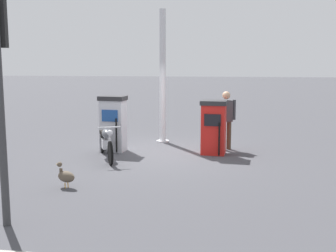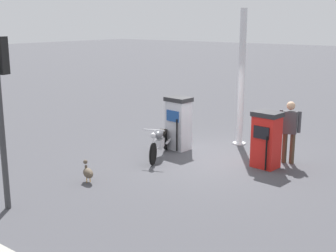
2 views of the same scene
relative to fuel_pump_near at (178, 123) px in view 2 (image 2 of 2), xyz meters
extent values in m
plane|color=#424247|center=(0.22, 1.40, -0.79)|extent=(120.00, 120.00, 0.00)
cube|color=silver|center=(0.00, 0.00, -0.07)|extent=(0.54, 0.69, 1.44)
cube|color=#1E478C|center=(0.25, -0.02, 0.25)|extent=(0.07, 0.46, 0.32)
cube|color=#262628|center=(0.00, 0.00, 0.71)|extent=(0.59, 0.76, 0.12)
cylinder|color=black|center=(0.30, 0.17, -0.29)|extent=(0.05, 0.05, 0.94)
cube|color=red|center=(0.00, 2.81, -0.12)|extent=(0.55, 0.67, 1.35)
cube|color=black|center=(0.26, 2.78, 0.18)|extent=(0.07, 0.44, 0.32)
cube|color=#262628|center=(0.00, 2.81, 0.62)|extent=(0.61, 0.74, 0.12)
cylinder|color=black|center=(0.31, 2.97, -0.32)|extent=(0.05, 0.05, 0.88)
cylinder|color=black|center=(1.62, 0.36, -0.50)|extent=(0.56, 0.30, 0.60)
cylinder|color=black|center=(0.24, -0.27, -0.50)|extent=(0.56, 0.30, 0.60)
cube|color=silver|center=(0.97, 0.07, -0.40)|extent=(0.41, 0.33, 0.24)
cylinder|color=silver|center=(0.93, 0.05, -0.45)|extent=(1.06, 0.52, 0.05)
ellipsoid|color=#595B60|center=(1.04, 0.10, -0.12)|extent=(0.53, 0.40, 0.24)
cube|color=black|center=(0.73, -0.04, -0.15)|extent=(0.48, 0.36, 0.10)
cylinder|color=silver|center=(1.59, 0.35, -0.20)|extent=(0.25, 0.15, 0.57)
cylinder|color=silver|center=(1.51, 0.31, 0.12)|extent=(0.27, 0.52, 0.04)
sphere|color=silver|center=(1.60, 0.36, 0.00)|extent=(0.19, 0.19, 0.14)
cylinder|color=silver|center=(0.37, -0.08, -0.48)|extent=(0.53, 0.29, 0.07)
cylinder|color=#473828|center=(-0.68, 3.03, -0.39)|extent=(0.16, 0.16, 0.81)
cylinder|color=#473828|center=(-0.73, 3.22, -0.39)|extent=(0.16, 0.16, 0.81)
cube|color=#3F3F44|center=(-0.71, 3.13, 0.32)|extent=(0.29, 0.40, 0.60)
cylinder|color=#3F3F44|center=(-0.65, 2.89, 0.35)|extent=(0.11, 0.11, 0.57)
cylinder|color=#3F3F44|center=(-0.77, 3.36, 0.35)|extent=(0.11, 0.11, 0.57)
sphere|color=tan|center=(-0.71, 3.13, 0.76)|extent=(0.28, 0.28, 0.22)
ellipsoid|color=brown|center=(3.59, 0.00, -0.57)|extent=(0.36, 0.46, 0.23)
cylinder|color=brown|center=(3.53, -0.13, -0.50)|extent=(0.08, 0.08, 0.16)
sphere|color=brown|center=(3.52, -0.16, -0.34)|extent=(0.14, 0.14, 0.10)
cone|color=orange|center=(3.49, -0.22, -0.34)|extent=(0.07, 0.08, 0.05)
cone|color=brown|center=(3.67, 0.17, -0.53)|extent=(0.11, 0.11, 0.08)
cylinder|color=orange|center=(3.63, -0.01, -0.74)|extent=(0.02, 0.02, 0.11)
cylinder|color=orange|center=(3.56, 0.02, -0.74)|extent=(0.02, 0.02, 0.11)
cylinder|color=#38383A|center=(5.63, -0.17, 0.92)|extent=(0.15, 0.15, 3.44)
cube|color=black|center=(5.49, -0.21, 2.28)|extent=(0.26, 0.28, 0.72)
sphere|color=red|center=(5.40, -0.23, 2.50)|extent=(0.18, 0.18, 0.15)
sphere|color=orange|center=(5.40, -0.23, 2.28)|extent=(0.18, 0.18, 0.15)
sphere|color=green|center=(5.40, -0.23, 2.06)|extent=(0.18, 0.18, 0.15)
cylinder|color=silver|center=(-1.62, 1.16, 1.25)|extent=(0.20, 0.20, 4.09)
cylinder|color=silver|center=(-1.62, 1.16, -0.77)|extent=(0.40, 0.40, 0.04)
camera|label=1|loc=(11.58, 3.20, 1.72)|focal=45.96mm
camera|label=2|loc=(10.47, 7.66, 2.93)|focal=48.45mm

